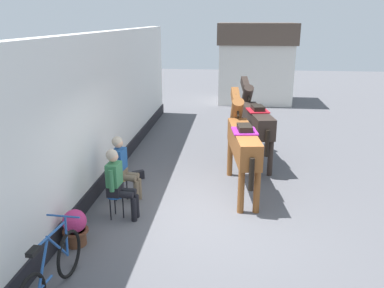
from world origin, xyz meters
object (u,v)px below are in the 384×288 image
Objects in this scene: flower_planter_near at (75,227)px; leaning_bicycle at (51,273)px; seated_visitor_far at (122,165)px; saddled_horse_near at (242,140)px; seated_visitor_near at (118,181)px; satchel_bag at (138,175)px; saddled_horse_far at (255,119)px.

leaning_bicycle reaches higher than flower_planter_near.
seated_visitor_far is 3.16m from leaning_bicycle.
seated_visitor_near is at bearing -146.15° from saddled_horse_near.
seated_visitor_near is at bearing 83.63° from leaning_bicycle.
seated_visitor_near reaches higher than flower_planter_near.
saddled_horse_near reaches higher than seated_visitor_near.
satchel_bag is (0.04, 1.11, -0.68)m from seated_visitor_far.
seated_visitor_near is at bearing -80.25° from seated_visitor_far.
flower_planter_near is (-0.33, -1.81, -0.44)m from seated_visitor_far.
satchel_bag is at bearing 171.94° from saddled_horse_near.
flower_planter_near is at bearing 49.58° from satchel_bag.
saddled_horse_far is at bearing 79.63° from saddled_horse_near.
flower_planter_near is 0.36× the size of leaning_bicycle.
seated_visitor_far is at bearing 99.75° from seated_visitor_near.
seated_visitor_near is at bearing 65.00° from flower_planter_near.
saddled_horse_near is 1.70× the size of leaning_bicycle.
seated_visitor_far reaches higher than flower_planter_near.
saddled_horse_far reaches higher than leaning_bicycle.
seated_visitor_far reaches higher than satchel_bag.
saddled_horse_far is 10.61× the size of satchel_bag.
leaning_bicycle is (-2.60, -3.89, -0.76)m from saddled_horse_near.
satchel_bag is at bearing 93.05° from seated_visitor_near.
saddled_horse_far reaches higher than flower_planter_near.
saddled_horse_near is at bearing 56.28° from leaning_bicycle.
seated_visitor_far is 1.89m from flower_planter_near.
seated_visitor_near is at bearing 59.79° from satchel_bag.
flower_planter_near is (-3.17, -4.54, -0.82)m from saddled_horse_far.
seated_visitor_near is 0.47× the size of saddled_horse_near.
flower_planter_near reaches higher than satchel_bag.
seated_visitor_near is 0.47× the size of saddled_horse_far.
satchel_bag is (-2.44, 0.35, -1.06)m from saddled_horse_near.
saddled_horse_far is (2.84, 2.73, 0.38)m from seated_visitor_far.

